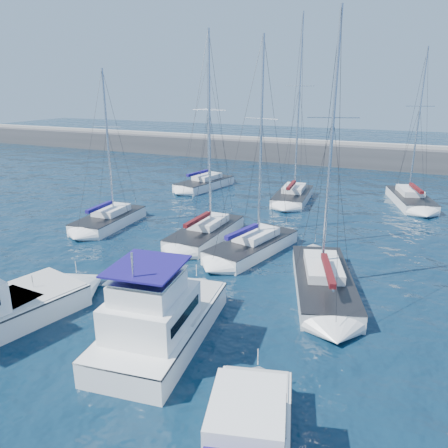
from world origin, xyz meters
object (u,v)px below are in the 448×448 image
at_px(sailboat_mid_d, 323,282).
at_px(sailboat_back_b, 293,196).
at_px(motor_yacht_stbd_outer, 248,439).
at_px(sailboat_mid_a, 109,220).
at_px(sailboat_mid_b, 206,232).
at_px(sailboat_mid_c, 253,246).
at_px(motor_yacht_stbd_inner, 159,322).
at_px(sailboat_back_c, 410,199).
at_px(sailboat_back_a, 205,183).

xyz_separation_m(sailboat_mid_d, sailboat_back_b, (-7.16, 19.34, 0.05)).
bearing_deg(motor_yacht_stbd_outer, sailboat_mid_a, 122.13).
height_order(sailboat_mid_b, sailboat_mid_c, sailboat_mid_b).
height_order(motor_yacht_stbd_inner, sailboat_back_c, sailboat_back_c).
bearing_deg(sailboat_mid_c, sailboat_back_b, 108.60).
relative_size(motor_yacht_stbd_inner, sailboat_mid_a, 0.69).
bearing_deg(sailboat_back_c, sailboat_back_b, -178.62).
xyz_separation_m(sailboat_mid_a, sailboat_back_b, (12.11, 14.45, 0.06)).
relative_size(motor_yacht_stbd_outer, sailboat_mid_a, 0.49).
xyz_separation_m(sailboat_mid_c, sailboat_mid_d, (5.86, -3.90, -0.01)).
distance_m(motor_yacht_stbd_inner, sailboat_mid_d, 10.45).
bearing_deg(sailboat_back_b, sailboat_mid_b, -107.45).
bearing_deg(sailboat_mid_c, sailboat_mid_b, 176.95).
distance_m(motor_yacht_stbd_outer, sailboat_mid_b, 21.39).
bearing_deg(sailboat_back_c, sailboat_mid_b, -145.30).
xyz_separation_m(sailboat_mid_a, sailboat_mid_c, (13.41, -0.99, 0.02)).
relative_size(sailboat_mid_d, sailboat_back_c, 1.03).
distance_m(sailboat_mid_a, sailboat_mid_d, 19.88).
bearing_deg(motor_yacht_stbd_inner, sailboat_mid_b, 100.14).
relative_size(sailboat_mid_b, sailboat_back_c, 1.02).
relative_size(sailboat_back_a, sailboat_back_b, 0.78).
bearing_deg(motor_yacht_stbd_inner, sailboat_back_c, 65.27).
bearing_deg(sailboat_mid_d, motor_yacht_stbd_inner, -141.37).
relative_size(sailboat_mid_c, sailboat_back_b, 0.81).
height_order(sailboat_mid_b, sailboat_back_a, sailboat_mid_b).
bearing_deg(sailboat_mid_b, sailboat_mid_d, -26.22).
bearing_deg(sailboat_mid_a, sailboat_mid_c, -7.91).
bearing_deg(sailboat_mid_d, sailboat_mid_b, 135.14).
distance_m(sailboat_mid_b, sailboat_back_b, 14.45).
distance_m(sailboat_mid_a, sailboat_mid_b, 9.06).
height_order(motor_yacht_stbd_outer, sailboat_mid_d, sailboat_mid_d).
distance_m(sailboat_mid_b, sailboat_mid_d, 11.48).
height_order(motor_yacht_stbd_outer, sailboat_back_a, sailboat_back_a).
bearing_deg(sailboat_mid_c, motor_yacht_stbd_inner, -75.83).
xyz_separation_m(sailboat_mid_a, sailboat_back_a, (1.08, 16.17, 0.01)).
xyz_separation_m(sailboat_mid_b, sailboat_back_a, (-7.97, 15.84, -0.01)).
bearing_deg(sailboat_mid_c, motor_yacht_stbd_outer, -56.24).
height_order(sailboat_mid_b, sailboat_back_c, sailboat_mid_b).
xyz_separation_m(motor_yacht_stbd_outer, sailboat_mid_c, (-6.27, 17.23, -0.41)).
xyz_separation_m(motor_yacht_stbd_inner, sailboat_mid_a, (-13.50, 13.58, -0.62)).
bearing_deg(motor_yacht_stbd_inner, sailboat_back_b, 85.25).
bearing_deg(sailboat_mid_d, sailboat_back_a, 113.02).
xyz_separation_m(motor_yacht_stbd_inner, motor_yacht_stbd_outer, (6.18, -4.64, -0.19)).
bearing_deg(sailboat_mid_c, sailboat_back_c, 76.44).
bearing_deg(sailboat_back_b, sailboat_mid_a, -135.19).
distance_m(sailboat_mid_b, sailboat_back_a, 17.73).
bearing_deg(sailboat_mid_b, sailboat_back_b, 78.62).
relative_size(motor_yacht_stbd_outer, sailboat_back_c, 0.42).
height_order(sailboat_mid_b, sailboat_back_b, sailboat_back_b).
height_order(motor_yacht_stbd_inner, sailboat_mid_d, sailboat_mid_d).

